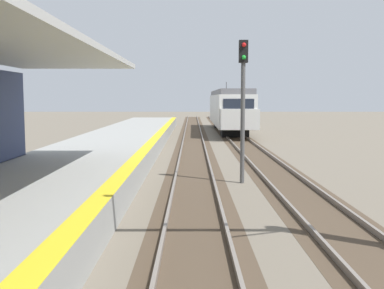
% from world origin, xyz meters
% --- Properties ---
extents(station_platform, '(5.00, 80.00, 0.91)m').
position_xyz_m(station_platform, '(-2.50, 16.00, 0.45)').
color(station_platform, '#999993').
rests_on(station_platform, ground).
extents(track_pair_nearest_platform, '(2.34, 120.00, 0.16)m').
position_xyz_m(track_pair_nearest_platform, '(1.90, 20.00, 0.05)').
color(track_pair_nearest_platform, '#4C3D2D').
rests_on(track_pair_nearest_platform, ground).
extents(track_pair_middle, '(2.34, 120.00, 0.16)m').
position_xyz_m(track_pair_middle, '(5.30, 20.00, 0.05)').
color(track_pair_middle, '#4C3D2D').
rests_on(track_pair_middle, ground).
extents(approaching_train, '(2.93, 19.60, 4.76)m').
position_xyz_m(approaching_train, '(5.30, 45.55, 2.18)').
color(approaching_train, silver).
rests_on(approaching_train, ground).
extents(rail_signal_post, '(0.32, 0.34, 5.20)m').
position_xyz_m(rail_signal_post, '(3.67, 19.09, 3.19)').
color(rail_signal_post, '#4C4C4C').
rests_on(rail_signal_post, ground).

